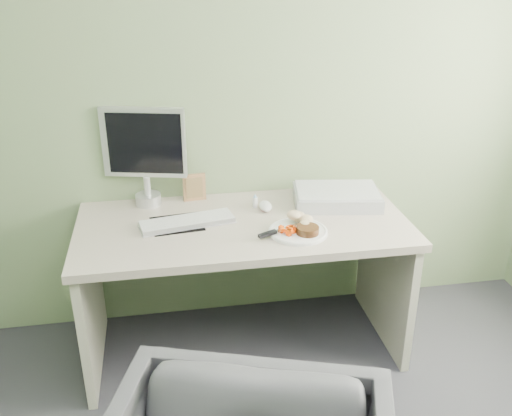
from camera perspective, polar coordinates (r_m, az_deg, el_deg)
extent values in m
plane|color=#6C845D|center=(2.91, -2.54, 12.86)|extent=(3.50, 0.00, 3.50)
cube|color=beige|center=(2.77, -1.28, -1.80)|extent=(1.60, 0.75, 0.04)
cube|color=#B8B49D|center=(2.95, -16.17, -9.23)|extent=(0.04, 0.70, 0.69)
cube|color=#B8B49D|center=(3.13, 12.76, -6.71)|extent=(0.04, 0.70, 0.69)
cylinder|color=white|center=(2.66, 4.23, -2.37)|extent=(0.27, 0.27, 0.01)
cylinder|color=black|center=(2.62, 5.18, -2.20)|extent=(0.14, 0.14, 0.03)
ellipsoid|color=#A27D4F|center=(2.70, 4.49, -0.98)|extent=(0.15, 0.13, 0.07)
cube|color=#E74004|center=(2.61, 3.23, -2.09)|extent=(0.09, 0.08, 0.05)
cube|color=silver|center=(2.66, 3.35, -1.95)|extent=(0.14, 0.08, 0.01)
cube|color=black|center=(2.59, 1.16, -2.61)|extent=(0.10, 0.06, 0.02)
cube|color=black|center=(2.76, -7.91, -1.57)|extent=(0.26, 0.24, 0.00)
cube|color=white|center=(2.75, -6.89, -1.33)|extent=(0.46, 0.21, 0.02)
ellipsoid|color=white|center=(2.88, 0.95, 0.19)|extent=(0.07, 0.12, 0.04)
cube|color=#A2764B|center=(2.99, -6.19, 2.07)|extent=(0.12, 0.03, 0.15)
cylinder|color=white|center=(2.91, -0.09, 0.57)|extent=(0.03, 0.03, 0.06)
cone|color=#7CA7C7|center=(2.89, -0.09, 1.25)|extent=(0.02, 0.02, 0.02)
cube|color=#AAADB1|center=(2.98, 8.06, 1.06)|extent=(0.47, 0.35, 0.07)
cylinder|color=silver|center=(2.99, -10.71, 0.86)|extent=(0.13, 0.13, 0.06)
cylinder|color=silver|center=(2.96, -10.82, 2.18)|extent=(0.03, 0.03, 0.09)
cube|color=silver|center=(2.91, -11.17, 6.45)|extent=(0.42, 0.14, 0.36)
cube|color=black|center=(2.89, -11.17, 6.32)|extent=(0.36, 0.09, 0.31)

